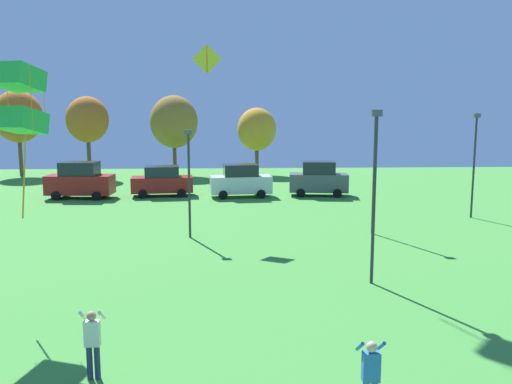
% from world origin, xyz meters
% --- Properties ---
extents(person_standing_near_foreground, '(0.52, 0.50, 1.73)m').
position_xyz_m(person_standing_near_foreground, '(-3.39, 13.43, 0.97)').
color(person_standing_near_foreground, navy).
rests_on(person_standing_near_foreground, ground).
extents(person_standing_mid_field, '(0.52, 0.50, 1.74)m').
position_xyz_m(person_standing_mid_field, '(2.74, 11.46, 0.98)').
color(person_standing_mid_field, brown).
rests_on(person_standing_mid_field, ground).
extents(kite_flying_0, '(1.54, 1.61, 4.76)m').
position_xyz_m(kite_flying_0, '(-6.52, 18.17, 6.65)').
color(kite_flying_0, green).
extents(kite_flying_5, '(1.55, 0.13, 1.55)m').
position_xyz_m(kite_flying_5, '(-1.33, 30.46, 8.98)').
color(kite_flying_5, yellow).
extents(parked_car_leftmost, '(4.77, 2.32, 2.64)m').
position_xyz_m(parked_car_leftmost, '(-10.99, 40.31, 1.29)').
color(parked_car_leftmost, maroon).
rests_on(parked_car_leftmost, ground).
extents(parked_car_second_from_left, '(4.62, 2.43, 2.22)m').
position_xyz_m(parked_car_second_from_left, '(-5.20, 41.11, 1.11)').
color(parked_car_second_from_left, maroon).
rests_on(parked_car_second_from_left, ground).
extents(parked_car_third_from_left, '(4.59, 2.37, 2.41)m').
position_xyz_m(parked_car_third_from_left, '(0.59, 40.38, 1.18)').
color(parked_car_third_from_left, silver).
rests_on(parked_car_third_from_left, ground).
extents(parked_car_rightmost_in_row, '(4.46, 2.28, 2.56)m').
position_xyz_m(parked_car_rightmost_in_row, '(6.37, 40.70, 1.25)').
color(parked_car_rightmost_in_row, '#4C5156').
rests_on(parked_car_rightmost_in_row, ground).
extents(light_post_0, '(0.36, 0.20, 6.34)m').
position_xyz_m(light_post_0, '(5.05, 20.22, 3.57)').
color(light_post_0, '#2D2D33').
rests_on(light_post_0, ground).
extents(light_post_1, '(0.36, 0.20, 6.27)m').
position_xyz_m(light_post_1, '(7.16, 28.20, 3.53)').
color(light_post_1, '#2D2D33').
rests_on(light_post_1, ground).
extents(light_post_2, '(0.36, 0.20, 6.13)m').
position_xyz_m(light_post_2, '(14.11, 32.10, 3.46)').
color(light_post_2, '#2D2D33').
rests_on(light_post_2, ground).
extents(light_post_3, '(0.36, 0.20, 5.38)m').
position_xyz_m(light_post_3, '(-2.18, 27.79, 3.08)').
color(light_post_3, '#2D2D33').
rests_on(light_post_3, ground).
extents(treeline_tree_0, '(4.52, 4.52, 8.18)m').
position_xyz_m(treeline_tree_0, '(-20.41, 54.26, 5.67)').
color(treeline_tree_0, brown).
rests_on(treeline_tree_0, ground).
extents(treeline_tree_1, '(3.87, 3.87, 7.56)m').
position_xyz_m(treeline_tree_1, '(-13.37, 52.27, 5.40)').
color(treeline_tree_1, brown).
rests_on(treeline_tree_1, ground).
extents(treeline_tree_2, '(4.57, 4.57, 7.69)m').
position_xyz_m(treeline_tree_2, '(-5.58, 53.91, 5.17)').
color(treeline_tree_2, brown).
rests_on(treeline_tree_2, ground).
extents(treeline_tree_3, '(3.78, 3.78, 6.52)m').
position_xyz_m(treeline_tree_3, '(2.42, 54.21, 4.42)').
color(treeline_tree_3, brown).
rests_on(treeline_tree_3, ground).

